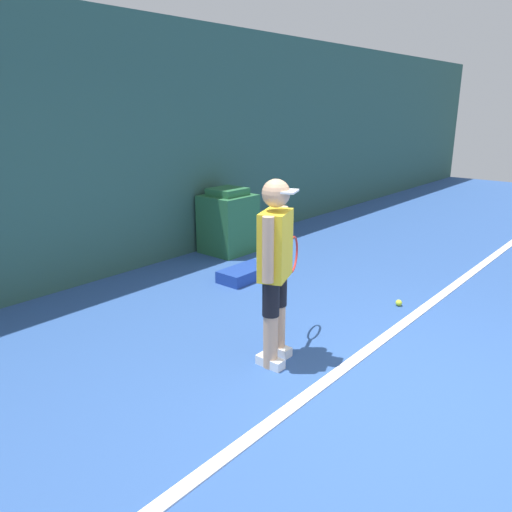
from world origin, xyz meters
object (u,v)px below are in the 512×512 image
at_px(tennis_ball, 399,303).
at_px(equipment_bag, 245,273).
at_px(covered_chair, 228,222).
at_px(tennis_player, 276,265).

distance_m(tennis_ball, equipment_bag, 1.87).
height_order(tennis_ball, covered_chair, covered_chair).
xyz_separation_m(tennis_player, equipment_bag, (1.36, 1.53, -0.77)).
bearing_deg(equipment_bag, tennis_ball, -76.92).
height_order(covered_chair, equipment_bag, covered_chair).
relative_size(tennis_player, tennis_ball, 22.51).
bearing_deg(tennis_ball, equipment_bag, 103.08).
bearing_deg(covered_chair, equipment_bag, -126.91).
distance_m(covered_chair, equipment_bag, 1.28).
distance_m(tennis_player, equipment_bag, 2.19).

